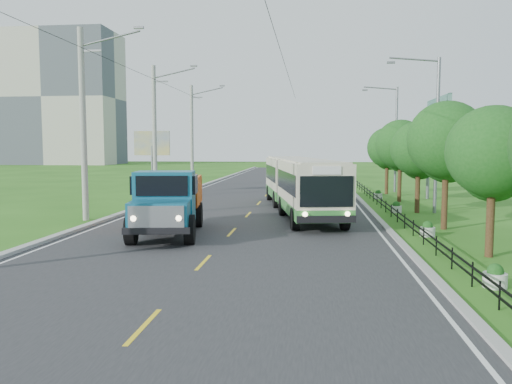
% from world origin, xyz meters
% --- Properties ---
extents(ground, '(240.00, 240.00, 0.00)m').
position_xyz_m(ground, '(0.00, 0.00, 0.00)').
color(ground, '#275B15').
rests_on(ground, ground).
extents(road, '(14.00, 120.00, 0.02)m').
position_xyz_m(road, '(0.00, 20.00, 0.01)').
color(road, '#28282B').
rests_on(road, ground).
extents(curb_left, '(0.40, 120.00, 0.15)m').
position_xyz_m(curb_left, '(-7.20, 20.00, 0.07)').
color(curb_left, '#9E9E99').
rests_on(curb_left, ground).
extents(curb_right, '(0.30, 120.00, 0.10)m').
position_xyz_m(curb_right, '(7.15, 20.00, 0.05)').
color(curb_right, '#9E9E99').
rests_on(curb_right, ground).
extents(edge_line_left, '(0.12, 120.00, 0.00)m').
position_xyz_m(edge_line_left, '(-6.65, 20.00, 0.02)').
color(edge_line_left, silver).
rests_on(edge_line_left, road).
extents(edge_line_right, '(0.12, 120.00, 0.00)m').
position_xyz_m(edge_line_right, '(6.65, 20.00, 0.02)').
color(edge_line_right, silver).
rests_on(edge_line_right, road).
extents(centre_dash, '(0.12, 2.20, 0.00)m').
position_xyz_m(centre_dash, '(0.00, 0.00, 0.02)').
color(centre_dash, yellow).
rests_on(centre_dash, road).
extents(railing_right, '(0.04, 40.00, 0.60)m').
position_xyz_m(railing_right, '(8.00, 14.00, 0.30)').
color(railing_right, black).
rests_on(railing_right, ground).
extents(pole_near, '(3.51, 0.32, 10.00)m').
position_xyz_m(pole_near, '(-8.26, 9.00, 5.09)').
color(pole_near, gray).
rests_on(pole_near, ground).
extents(pole_mid, '(3.51, 0.32, 10.00)m').
position_xyz_m(pole_mid, '(-8.26, 21.00, 5.09)').
color(pole_mid, gray).
rests_on(pole_mid, ground).
extents(pole_far, '(3.51, 0.32, 10.00)m').
position_xyz_m(pole_far, '(-8.26, 33.00, 5.09)').
color(pole_far, gray).
rests_on(pole_far, ground).
extents(tree_second, '(3.18, 3.26, 5.30)m').
position_xyz_m(tree_second, '(9.86, 2.14, 3.52)').
color(tree_second, '#382314').
rests_on(tree_second, ground).
extents(tree_third, '(3.60, 3.62, 6.00)m').
position_xyz_m(tree_third, '(9.86, 8.14, 3.99)').
color(tree_third, '#382314').
rests_on(tree_third, ground).
extents(tree_fourth, '(3.24, 3.31, 5.40)m').
position_xyz_m(tree_fourth, '(9.86, 14.14, 3.59)').
color(tree_fourth, '#382314').
rests_on(tree_fourth, ground).
extents(tree_fifth, '(3.48, 3.52, 5.80)m').
position_xyz_m(tree_fifth, '(9.86, 20.14, 3.85)').
color(tree_fifth, '#382314').
rests_on(tree_fifth, ground).
extents(tree_back, '(3.30, 3.36, 5.50)m').
position_xyz_m(tree_back, '(9.86, 26.14, 3.65)').
color(tree_back, '#382314').
rests_on(tree_back, ground).
extents(streetlight_mid, '(3.02, 0.20, 9.07)m').
position_xyz_m(streetlight_mid, '(10.64, 14.00, 4.90)').
color(streetlight_mid, slate).
rests_on(streetlight_mid, ground).
extents(streetlight_far, '(3.02, 0.20, 9.07)m').
position_xyz_m(streetlight_far, '(10.64, 28.00, 4.90)').
color(streetlight_far, slate).
rests_on(streetlight_far, ground).
extents(planter_front, '(0.64, 0.64, 0.67)m').
position_xyz_m(planter_front, '(8.60, -2.00, 0.29)').
color(planter_front, silver).
rests_on(planter_front, ground).
extents(planter_near, '(0.64, 0.64, 0.67)m').
position_xyz_m(planter_near, '(8.60, 6.00, 0.29)').
color(planter_near, silver).
rests_on(planter_near, ground).
extents(planter_mid, '(0.64, 0.64, 0.67)m').
position_xyz_m(planter_mid, '(8.60, 14.00, 0.29)').
color(planter_mid, silver).
rests_on(planter_mid, ground).
extents(planter_far, '(0.64, 0.64, 0.67)m').
position_xyz_m(planter_far, '(8.60, 22.00, 0.29)').
color(planter_far, silver).
rests_on(planter_far, ground).
extents(billboard_left, '(3.00, 0.20, 5.20)m').
position_xyz_m(billboard_left, '(-9.50, 24.00, 3.87)').
color(billboard_left, slate).
rests_on(billboard_left, ground).
extents(billboard_right, '(0.24, 6.00, 7.30)m').
position_xyz_m(billboard_right, '(12.30, 20.00, 5.34)').
color(billboard_right, slate).
rests_on(billboard_right, ground).
extents(apartment_near, '(28.00, 14.00, 30.00)m').
position_xyz_m(apartment_near, '(-55.00, 95.00, 15.00)').
color(apartment_near, '#B7B2A3').
rests_on(apartment_near, ground).
extents(apartment_far, '(24.00, 14.00, 26.00)m').
position_xyz_m(apartment_far, '(-80.00, 120.00, 13.00)').
color(apartment_far, '#B7B2A3').
rests_on(apartment_far, ground).
extents(bus, '(5.30, 16.33, 3.11)m').
position_xyz_m(bus, '(2.86, 13.57, 1.87)').
color(bus, '#327E33').
rests_on(bus, ground).
extents(dump_truck, '(3.53, 7.07, 2.85)m').
position_xyz_m(dump_truck, '(-2.70, 5.19, 1.61)').
color(dump_truck, '#145C7B').
rests_on(dump_truck, ground).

